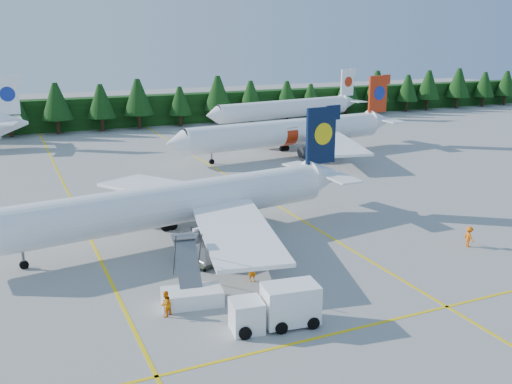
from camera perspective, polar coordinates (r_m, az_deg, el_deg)
name	(u,v)px	position (r m, az deg, el deg)	size (l,w,h in m)	color
ground	(324,288)	(42.27, 6.86, -9.47)	(320.00, 320.00, 0.00)	#A0A09B
taxi_stripe_a	(86,230)	(55.94, -16.61, -3.71)	(0.25, 120.00, 0.01)	yellow
taxi_stripe_b	(277,205)	(61.41, 2.15, -1.35)	(0.25, 120.00, 0.01)	yellow
taxi_stripe_cross	(373,324)	(37.81, 11.62, -12.85)	(80.00, 0.25, 0.01)	yellow
treeline_hedge	(112,112)	(117.38, -14.17, 7.76)	(220.00, 4.00, 6.00)	black
airliner_navy	(158,207)	(50.36, -9.78, -1.50)	(37.11, 30.36, 10.82)	white
airliner_red	(282,133)	(86.53, 2.65, 5.89)	(38.97, 31.93, 11.34)	white
airliner_far_right	(280,109)	(116.18, 2.46, 8.29)	(36.26, 9.09, 10.60)	white
airstairs	(191,291)	(39.79, -6.49, -9.84)	(4.38, 5.95, 3.68)	white
service_truck	(275,307)	(36.31, 1.93, -11.42)	(5.76, 2.71, 2.68)	white
uld_pair	(222,251)	(45.81, -3.43, -5.94)	(5.00, 2.42, 1.56)	#303526
crew_a	(252,271)	(42.62, -0.37, -7.87)	(0.63, 0.41, 1.73)	orange
crew_b	(166,304)	(38.13, -9.03, -10.99)	(0.85, 0.66, 1.76)	orange
crew_c	(469,237)	(52.66, 20.54, -4.21)	(0.75, 0.51, 1.82)	#FF6305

